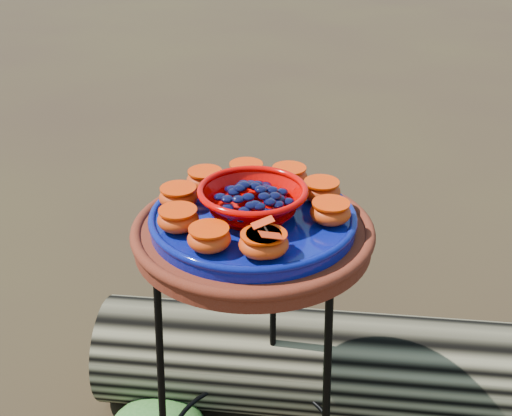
% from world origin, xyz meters
% --- Properties ---
extents(plant_stand, '(0.44, 0.44, 0.70)m').
position_xyz_m(plant_stand, '(0.00, 0.00, 0.35)').
color(plant_stand, black).
rests_on(plant_stand, ground).
extents(terracotta_saucer, '(0.47, 0.47, 0.04)m').
position_xyz_m(terracotta_saucer, '(0.00, 0.00, 0.72)').
color(terracotta_saucer, '#561509').
rests_on(terracotta_saucer, plant_stand).
extents(cobalt_plate, '(0.40, 0.40, 0.03)m').
position_xyz_m(cobalt_plate, '(0.00, 0.00, 0.75)').
color(cobalt_plate, '#030650').
rests_on(cobalt_plate, terracotta_saucer).
extents(red_bowl, '(0.20, 0.20, 0.06)m').
position_xyz_m(red_bowl, '(0.00, 0.00, 0.79)').
color(red_bowl, '#C20200').
rests_on(red_bowl, cobalt_plate).
extents(glass_gems, '(0.16, 0.16, 0.03)m').
position_xyz_m(glass_gems, '(0.00, 0.00, 0.83)').
color(glass_gems, black).
rests_on(glass_gems, red_bowl).
extents(orange_half_0, '(0.08, 0.08, 0.04)m').
position_xyz_m(orange_half_0, '(0.06, -0.14, 0.79)').
color(orange_half_0, '#B03F11').
rests_on(orange_half_0, cobalt_plate).
extents(orange_half_1, '(0.08, 0.08, 0.04)m').
position_xyz_m(orange_half_1, '(0.15, 0.00, 0.79)').
color(orange_half_1, '#B03F11').
rests_on(orange_half_1, cobalt_plate).
extents(orange_half_2, '(0.08, 0.08, 0.04)m').
position_xyz_m(orange_half_2, '(0.12, 0.09, 0.79)').
color(orange_half_2, '#B03F11').
rests_on(orange_half_2, cobalt_plate).
extents(orange_half_3, '(0.08, 0.08, 0.04)m').
position_xyz_m(orange_half_3, '(0.04, 0.14, 0.79)').
color(orange_half_3, '#B03F11').
rests_on(orange_half_3, cobalt_plate).
extents(orange_half_4, '(0.08, 0.08, 0.04)m').
position_xyz_m(orange_half_4, '(-0.05, 0.14, 0.79)').
color(orange_half_4, '#B03F11').
rests_on(orange_half_4, cobalt_plate).
extents(orange_half_5, '(0.08, 0.08, 0.04)m').
position_xyz_m(orange_half_5, '(-0.12, 0.09, 0.79)').
color(orange_half_5, '#B03F11').
rests_on(orange_half_5, cobalt_plate).
extents(orange_half_6, '(0.08, 0.08, 0.04)m').
position_xyz_m(orange_half_6, '(-0.15, -0.00, 0.79)').
color(orange_half_6, '#B03F11').
rests_on(orange_half_6, cobalt_plate).
extents(orange_half_7, '(0.08, 0.08, 0.04)m').
position_xyz_m(orange_half_7, '(-0.12, -0.09, 0.79)').
color(orange_half_7, '#B03F11').
rests_on(orange_half_7, cobalt_plate).
extents(orange_half_8, '(0.08, 0.08, 0.04)m').
position_xyz_m(orange_half_8, '(-0.04, -0.14, 0.79)').
color(orange_half_8, '#B03F11').
rests_on(orange_half_8, cobalt_plate).
extents(orange_half_9, '(0.08, 0.08, 0.04)m').
position_xyz_m(orange_half_9, '(0.05, -0.14, 0.79)').
color(orange_half_9, '#B03F11').
rests_on(orange_half_9, cobalt_plate).
extents(butterfly, '(0.10, 0.09, 0.01)m').
position_xyz_m(butterfly, '(0.06, -0.14, 0.82)').
color(butterfly, red).
rests_on(butterfly, orange_half_0).
extents(driftwood_log, '(1.64, 0.61, 0.30)m').
position_xyz_m(driftwood_log, '(0.31, 0.33, 0.15)').
color(driftwood_log, black).
rests_on(driftwood_log, ground).
extents(foliage_back, '(0.35, 0.35, 0.17)m').
position_xyz_m(foliage_back, '(-0.18, 0.62, 0.09)').
color(foliage_back, '#24571C').
rests_on(foliage_back, ground).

